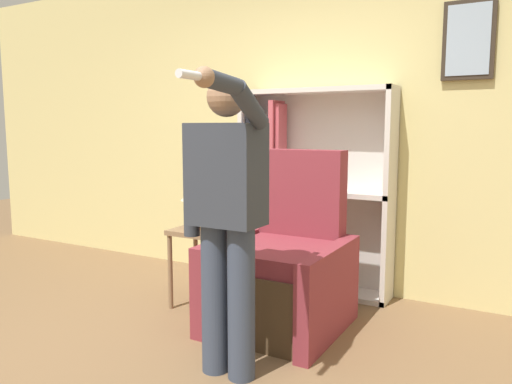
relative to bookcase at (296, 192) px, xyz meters
name	(u,v)px	position (x,y,z in m)	size (l,w,h in m)	color
ground_plane	(143,378)	(-0.06, -1.87, -0.82)	(14.00, 14.00, 0.00)	brown
wall_back	(300,123)	(-0.05, 0.16, 0.58)	(8.00, 0.11, 2.80)	#DBCC84
bookcase	(296,192)	(0.00, 0.00, 0.00)	(1.30, 0.28, 1.68)	silver
armchair	(283,272)	(0.28, -0.82, -0.45)	(0.83, 0.90, 1.21)	#4C3823
person_standing	(226,212)	(0.32, -1.61, 0.10)	(0.53, 0.78, 1.63)	#384256
side_table	(200,245)	(-0.44, -0.79, -0.35)	(0.38, 0.38, 0.60)	#846647
table_lamp	(199,193)	(-0.44, -0.79, 0.05)	(0.28, 0.28, 0.35)	gold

